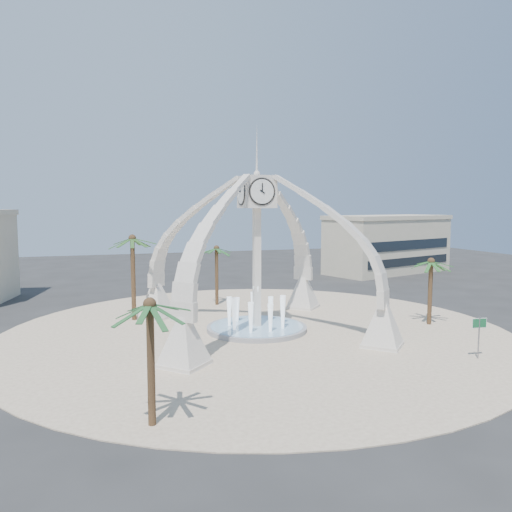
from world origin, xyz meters
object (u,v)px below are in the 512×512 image
object	(u,v)px
palm_south	(150,306)
fountain	(257,327)
street_sign	(479,328)
palm_west	(132,240)
clock_tower	(257,250)
palm_east	(431,262)
palm_north	(216,249)

from	to	relation	value
palm_south	fountain	bearing A→B (deg)	56.59
palm_south	street_sign	xyz separation A→B (m)	(21.31, 3.48, -3.48)
fountain	palm_south	bearing A→B (deg)	-123.41
palm_west	street_sign	distance (m)	27.94
clock_tower	palm_east	bearing A→B (deg)	-9.84
palm_east	palm_north	distance (m)	20.36
palm_west	street_sign	size ratio (longest dim) A/B	2.78
palm_east	street_sign	distance (m)	10.08
clock_tower	palm_west	size ratio (longest dim) A/B	2.25
street_sign	palm_north	bearing A→B (deg)	123.57
fountain	palm_south	xyz separation A→B (m)	(-9.91, -15.03, 5.24)
fountain	palm_east	distance (m)	15.51
palm_north	street_sign	size ratio (longest dim) A/B	2.25
fountain	palm_west	world-z (taller)	palm_west
palm_north	palm_south	distance (m)	27.85
fountain	street_sign	distance (m)	16.32
palm_east	palm_west	bearing A→B (deg)	158.37
clock_tower	fountain	xyz separation A→B (m)	(0.00, 0.00, -6.20)
palm_west	palm_south	size ratio (longest dim) A/B	1.26
fountain	palm_north	size ratio (longest dim) A/B	1.24
clock_tower	street_sign	distance (m)	16.82
fountain	palm_north	bearing A→B (deg)	92.94
palm_north	fountain	bearing A→B (deg)	-87.06
palm_east	palm_north	world-z (taller)	palm_north
fountain	palm_east	size ratio (longest dim) A/B	1.31
clock_tower	palm_west	bearing A→B (deg)	143.02
palm_north	street_sign	bearing A→B (deg)	-62.25
palm_north	palm_south	world-z (taller)	palm_north
clock_tower	palm_north	distance (m)	11.26
palm_west	palm_north	xyz separation A→B (m)	(8.48, 4.39, -1.39)
clock_tower	palm_north	xyz separation A→B (m)	(-0.58, 11.21, -0.81)
palm_west	fountain	bearing A→B (deg)	-36.98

